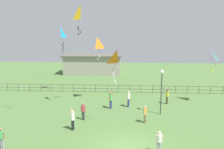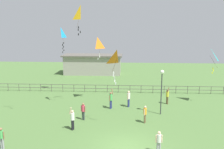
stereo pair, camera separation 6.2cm
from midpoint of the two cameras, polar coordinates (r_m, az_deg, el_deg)
The scene contains 17 objects.
ground_plane at distance 17.03m, azimuth 3.58°, elevation -16.89°, with size 80.00×80.00×0.00m, color #4C7038.
lamppost at distance 22.40m, azimuth 11.77°, elevation -1.79°, with size 0.36×0.36×4.21m.
person_0 at distance 21.36m, azimuth -6.75°, elevation -8.39°, with size 0.43×0.29×1.55m.
person_1 at distance 19.48m, azimuth -9.25°, elevation -10.19°, with size 0.39×0.49×1.92m.
person_2 at distance 26.13m, azimuth 13.05°, elevation -4.84°, with size 0.31×0.51×1.87m.
person_3 at distance 20.79m, azimuth 7.91°, elevation -9.04°, with size 0.28×0.43×1.51m.
person_4 at distance 24.61m, azimuth 4.03°, elevation -5.50°, with size 0.31×0.48×1.69m.
person_5 at distance 18.03m, azimuth -24.61°, elevation -13.25°, with size 0.44×0.28×1.50m.
person_6 at distance 24.04m, azimuth -0.22°, elevation -5.79°, with size 0.43×0.49×2.00m.
person_7 at distance 16.25m, azimuth 11.15°, elevation -15.12°, with size 0.45×0.28×1.50m.
kite_0 at distance 26.83m, azimuth 22.25°, elevation 4.05°, with size 1.34×1.08×2.50m.
kite_2 at distance 18.45m, azimuth 1.23°, elevation 3.56°, with size 1.05×1.10×2.73m.
kite_3 at distance 25.75m, azimuth -3.39°, elevation 7.30°, with size 1.01×1.02×2.35m.
kite_4 at distance 23.51m, azimuth -7.33°, elevation 14.12°, with size 1.02×0.99×2.80m.
kite_6 at distance 29.76m, azimuth -11.94°, elevation 9.40°, with size 0.83×0.89×3.04m.
waterfront_railing at distance 29.96m, azimuth 2.95°, elevation -3.15°, with size 36.06×0.06×0.95m.
pavilion_building at distance 41.93m, azimuth -4.53°, elevation 2.45°, with size 10.16×4.16×3.37m.
Camera 2 is at (-0.06, -15.04, 7.99)m, focal length 38.62 mm.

